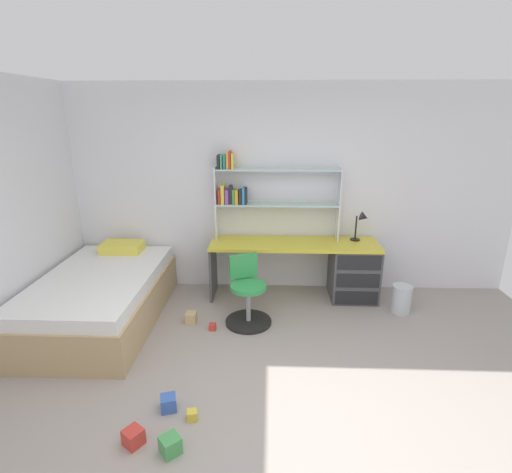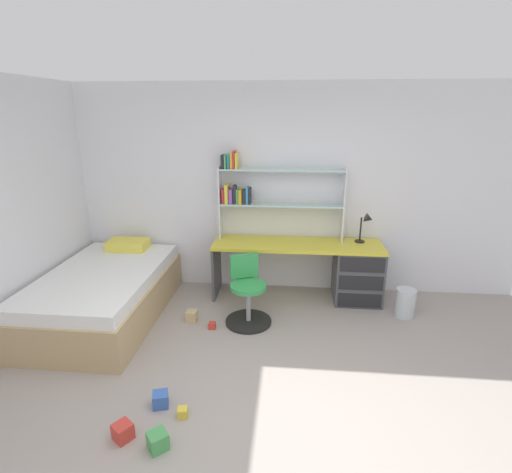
{
  "view_description": "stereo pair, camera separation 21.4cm",
  "coord_description": "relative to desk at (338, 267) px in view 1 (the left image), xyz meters",
  "views": [
    {
      "loc": [
        -0.03,
        -2.32,
        2.27
      ],
      "look_at": [
        -0.18,
        1.57,
        1.02
      ],
      "focal_mm": 27.27,
      "sensor_mm": 36.0,
      "label": 1
    },
    {
      "loc": [
        0.18,
        -2.31,
        2.27
      ],
      "look_at": [
        -0.18,
        1.57,
        1.02
      ],
      "focal_mm": 27.27,
      "sensor_mm": 36.0,
      "label": 2
    }
  ],
  "objects": [
    {
      "name": "toy_block_green_4",
      "position": [
        -1.54,
        -2.48,
        -0.34
      ],
      "size": [
        0.18,
        0.18,
        0.13
      ],
      "primitive_type": "cube",
      "rotation": [
        0.0,
        0.0,
        2.27
      ],
      "color": "#479E51",
      "rests_on": "ground_plane"
    },
    {
      "name": "room_shell",
      "position": [
        -2.12,
        -0.96,
        0.91
      ],
      "size": [
        6.12,
        6.13,
        2.63
      ],
      "color": "silver",
      "rests_on": "ground_plane"
    },
    {
      "name": "swivel_chair",
      "position": [
        -1.1,
        -0.67,
        -0.11
      ],
      "size": [
        0.52,
        0.52,
        0.76
      ],
      "color": "black",
      "rests_on": "ground_plane"
    },
    {
      "name": "bookshelf_hutch",
      "position": [
        -1.01,
        0.17,
        0.95
      ],
      "size": [
        1.55,
        0.22,
        1.1
      ],
      "color": "silver",
      "rests_on": "desk"
    },
    {
      "name": "waste_bin",
      "position": [
        0.7,
        -0.38,
        -0.24
      ],
      "size": [
        0.23,
        0.23,
        0.33
      ],
      "primitive_type": "cylinder",
      "color": "silver",
      "rests_on": "ground_plane"
    },
    {
      "name": "toy_block_yellow_3",
      "position": [
        -1.45,
        -2.17,
        -0.37
      ],
      "size": [
        0.09,
        0.09,
        0.08
      ],
      "primitive_type": "cube",
      "rotation": [
        0.0,
        0.0,
        0.2
      ],
      "color": "gold",
      "rests_on": "ground_plane"
    },
    {
      "name": "desk_lamp",
      "position": [
        0.27,
        0.09,
        0.57
      ],
      "size": [
        0.2,
        0.17,
        0.38
      ],
      "color": "black",
      "rests_on": "desk"
    },
    {
      "name": "ground_plane",
      "position": [
        -0.83,
        -2.26,
        -0.42
      ],
      "size": [
        6.12,
        6.13,
        0.02
      ],
      "primitive_type": "cube",
      "color": "#9E938C"
    },
    {
      "name": "toy_block_blue_0",
      "position": [
        -1.65,
        -2.07,
        -0.35
      ],
      "size": [
        0.15,
        0.15,
        0.12
      ],
      "primitive_type": "cube",
      "rotation": [
        0.0,
        0.0,
        1.86
      ],
      "color": "#3860B7",
      "rests_on": "ground_plane"
    },
    {
      "name": "toy_block_red_5",
      "position": [
        -1.48,
        -0.87,
        -0.37
      ],
      "size": [
        0.07,
        0.07,
        0.07
      ],
      "primitive_type": "cube",
      "rotation": [
        0.0,
        0.0,
        3.14
      ],
      "color": "red",
      "rests_on": "ground_plane"
    },
    {
      "name": "toy_block_red_1",
      "position": [
        -1.82,
        -2.42,
        -0.34
      ],
      "size": [
        0.17,
        0.17,
        0.12
      ],
      "primitive_type": "cube",
      "rotation": [
        0.0,
        0.0,
        2.51
      ],
      "color": "red",
      "rests_on": "ground_plane"
    },
    {
      "name": "toy_block_natural_2",
      "position": [
        -1.74,
        -0.72,
        -0.35
      ],
      "size": [
        0.12,
        0.12,
        0.12
      ],
      "primitive_type": "cube",
      "rotation": [
        0.0,
        0.0,
        1.55
      ],
      "color": "tan",
      "rests_on": "ground_plane"
    },
    {
      "name": "bed_platform",
      "position": [
        -2.75,
        -0.71,
        -0.12
      ],
      "size": [
        1.22,
        2.01,
        0.69
      ],
      "color": "tan",
      "rests_on": "ground_plane"
    },
    {
      "name": "desk",
      "position": [
        0.0,
        0.0,
        0.0
      ],
      "size": [
        2.09,
        0.57,
        0.73
      ],
      "color": "gold",
      "rests_on": "ground_plane"
    }
  ]
}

